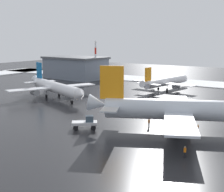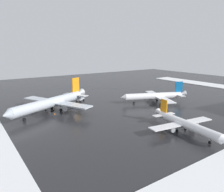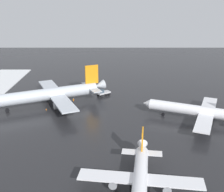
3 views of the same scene
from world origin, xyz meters
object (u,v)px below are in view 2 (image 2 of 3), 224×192
at_px(traffic_cone_near_nose, 54,110).
at_px(traffic_cone_wingtip_side, 54,108).
at_px(ground_crew_mid_apron, 30,104).
at_px(pushback_tug, 80,99).
at_px(airplane_distant_tail, 186,124).
at_px(airplane_parked_portside, 155,96).
at_px(ground_crew_beside_wing, 68,106).
at_px(traffic_cone_mid_line, 55,114).
at_px(ground_crew_by_nose_gear, 45,108).
at_px(airplane_foreground_jet, 51,102).

distance_m(traffic_cone_near_nose, traffic_cone_wingtip_side, 1.84).
bearing_deg(ground_crew_mid_apron, pushback_tug, 31.04).
relative_size(ground_crew_mid_apron, traffic_cone_near_nose, 3.11).
bearing_deg(traffic_cone_wingtip_side, traffic_cone_near_nose, -116.17).
distance_m(airplane_distant_tail, traffic_cone_near_nose, 49.82).
bearing_deg(airplane_parked_portside, ground_crew_beside_wing, 2.18).
distance_m(airplane_parked_portside, traffic_cone_mid_line, 44.24).
bearing_deg(ground_crew_by_nose_gear, ground_crew_mid_apron, -172.08).
bearing_deg(traffic_cone_wingtip_side, airplane_parked_portside, -20.54).
distance_m(airplane_parked_portside, pushback_tug, 34.02).
height_order(airplane_foreground_jet, traffic_cone_near_nose, airplane_foreground_jet).
distance_m(pushback_tug, traffic_cone_near_nose, 16.74).
height_order(pushback_tug, ground_crew_beside_wing, pushback_tug).
bearing_deg(airplane_foreground_jet, pushback_tug, -175.05).
distance_m(airplane_parked_portside, ground_crew_mid_apron, 53.99).
relative_size(ground_crew_beside_wing, traffic_cone_wingtip_side, 3.11).
xyz_separation_m(airplane_foreground_jet, ground_crew_mid_apron, (-4.35, 13.84, -2.85)).
height_order(airplane_foreground_jet, traffic_cone_mid_line, airplane_foreground_jet).
relative_size(airplane_parked_portside, traffic_cone_near_nose, 53.39).
relative_size(airplane_distant_tail, traffic_cone_near_nose, 47.83).
distance_m(pushback_tug, ground_crew_mid_apron, 21.31).
xyz_separation_m(pushback_tug, ground_crew_beside_wing, (-9.15, -7.30, -0.31)).
distance_m(pushback_tug, ground_crew_beside_wing, 11.71).
bearing_deg(ground_crew_by_nose_gear, traffic_cone_wingtip_side, 78.71).
xyz_separation_m(airplane_parked_portside, traffic_cone_near_nose, (-41.74, 13.68, -2.76)).
relative_size(airplane_parked_portside, ground_crew_mid_apron, 17.17).
bearing_deg(airplane_parked_portside, airplane_distant_tail, 81.26).
bearing_deg(airplane_foreground_jet, ground_crew_beside_wing, 170.88).
height_order(ground_crew_beside_wing, traffic_cone_mid_line, ground_crew_beside_wing).
bearing_deg(ground_crew_mid_apron, traffic_cone_wingtip_side, -13.76).
bearing_deg(airplane_foreground_jet, airplane_parked_portside, 140.30).
bearing_deg(airplane_parked_portside, traffic_cone_near_nose, 4.93).
distance_m(airplane_foreground_jet, ground_crew_mid_apron, 14.79).
distance_m(airplane_parked_portside, ground_crew_beside_wing, 38.45).
distance_m(airplane_parked_portside, traffic_cone_wingtip_side, 43.79).
distance_m(airplane_foreground_jet, ground_crew_by_nose_gear, 4.89).
xyz_separation_m(airplane_foreground_jet, traffic_cone_mid_line, (-0.20, -3.45, -3.54)).
relative_size(airplane_foreground_jet, ground_crew_by_nose_gear, 21.43).
bearing_deg(ground_crew_mid_apron, ground_crew_by_nose_gear, -29.58).
height_order(traffic_cone_near_nose, traffic_cone_mid_line, same).
height_order(airplane_foreground_jet, airplane_distant_tail, airplane_foreground_jet).
xyz_separation_m(airplane_distant_tail, pushback_tug, (-7.74, 51.58, -1.30)).
height_order(airplane_distant_tail, ground_crew_by_nose_gear, airplane_distant_tail).
distance_m(airplane_distant_tail, ground_crew_by_nose_gear, 52.63).
bearing_deg(ground_crew_by_nose_gear, traffic_cone_mid_line, -0.97).
bearing_deg(ground_crew_beside_wing, airplane_parked_portside, -31.74).
distance_m(airplane_foreground_jet, traffic_cone_wingtip_side, 5.57).
bearing_deg(airplane_foreground_jet, ground_crew_mid_apron, -97.13).
relative_size(airplane_distant_tail, ground_crew_mid_apron, 15.38).
bearing_deg(airplane_foreground_jet, traffic_cone_mid_line, 62.16).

